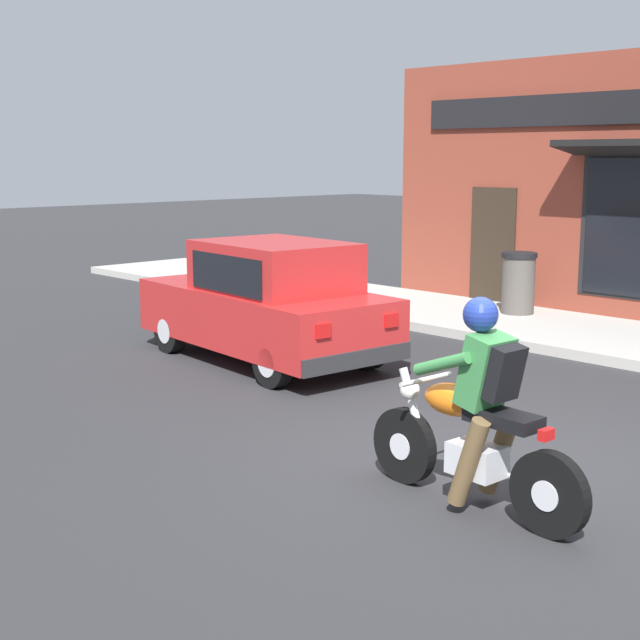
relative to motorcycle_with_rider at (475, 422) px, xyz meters
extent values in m
plane|color=#2B2B2D|center=(0.85, 0.37, -0.68)|extent=(80.00, 80.00, 0.00)
cube|color=#ADAAA3|center=(6.29, 3.37, -0.61)|extent=(2.60, 22.00, 0.14)
cube|color=#2D2319|center=(7.57, 5.20, 0.37)|extent=(0.04, 0.90, 2.10)
cylinder|color=black|center=(0.04, 0.72, -0.37)|extent=(0.14, 0.62, 0.62)
cylinder|color=silver|center=(0.04, 0.72, -0.37)|extent=(0.13, 0.22, 0.22)
cylinder|color=black|center=(-0.04, -0.68, -0.37)|extent=(0.14, 0.62, 0.62)
cylinder|color=silver|center=(-0.04, -0.68, -0.37)|extent=(0.13, 0.22, 0.22)
cube|color=silver|center=(0.00, -0.03, -0.29)|extent=(0.30, 0.42, 0.24)
ellipsoid|color=orange|center=(0.01, 0.22, 0.12)|extent=(0.33, 0.54, 0.24)
cube|color=black|center=(-0.02, -0.26, 0.08)|extent=(0.29, 0.57, 0.10)
cylinder|color=silver|center=(0.04, 0.62, -0.05)|extent=(0.09, 0.33, 0.68)
cylinder|color=silver|center=(0.03, 0.50, 0.23)|extent=(0.56, 0.07, 0.04)
sphere|color=silver|center=(0.04, 0.67, 0.11)|extent=(0.16, 0.16, 0.16)
cylinder|color=silver|center=(0.13, -0.44, -0.39)|extent=(0.11, 0.55, 0.08)
cube|color=red|center=(-0.04, -0.63, 0.05)|extent=(0.12, 0.07, 0.08)
cylinder|color=brown|center=(-0.19, -0.09, -0.25)|extent=(0.16, 0.36, 0.71)
cylinder|color=brown|center=(0.17, -0.11, -0.25)|extent=(0.16, 0.36, 0.71)
cube|color=#387F42|center=(-0.01, -0.08, 0.40)|extent=(0.36, 0.35, 0.57)
cylinder|color=#387F42|center=(-0.19, 0.17, 0.44)|extent=(0.12, 0.52, 0.26)
cylinder|color=#387F42|center=(0.21, 0.15, 0.44)|extent=(0.12, 0.52, 0.26)
sphere|color=navy|center=(0.00, -0.02, 0.81)|extent=(0.26, 0.26, 0.26)
cube|color=black|center=(-0.02, -0.24, 0.42)|extent=(0.29, 0.26, 0.42)
cylinder|color=black|center=(1.48, 6.13, -0.38)|extent=(0.24, 0.61, 0.60)
cylinder|color=silver|center=(1.48, 6.13, -0.38)|extent=(0.23, 0.35, 0.33)
cylinder|color=black|center=(2.92, 5.99, -0.38)|extent=(0.24, 0.61, 0.60)
cylinder|color=silver|center=(2.92, 5.99, -0.38)|extent=(0.23, 0.35, 0.33)
cylinder|color=black|center=(1.25, 3.74, -0.38)|extent=(0.24, 0.61, 0.60)
cylinder|color=silver|center=(1.25, 3.74, -0.38)|extent=(0.23, 0.35, 0.33)
cylinder|color=black|center=(2.68, 3.60, -0.38)|extent=(0.24, 0.61, 0.60)
cylinder|color=silver|center=(2.68, 3.60, -0.38)|extent=(0.23, 0.35, 0.33)
cube|color=red|center=(2.08, 4.87, -0.08)|extent=(1.99, 3.84, 0.70)
cube|color=red|center=(2.06, 4.62, 0.56)|extent=(1.62, 2.03, 0.66)
cube|color=black|center=(2.14, 5.49, 0.51)|extent=(1.35, 0.48, 0.51)
cube|color=black|center=(1.34, 4.69, 0.54)|extent=(0.18, 1.52, 0.46)
cube|color=black|center=(2.78, 4.55, 0.54)|extent=(0.18, 1.52, 0.46)
cube|color=silver|center=(1.76, 6.77, 0.04)|extent=(0.24, 0.06, 0.14)
cube|color=red|center=(1.40, 3.07, 0.06)|extent=(0.20, 0.06, 0.16)
cube|color=silver|center=(2.77, 6.67, 0.04)|extent=(0.24, 0.06, 0.14)
cube|color=red|center=(2.41, 2.97, 0.06)|extent=(0.20, 0.06, 0.16)
cube|color=#28282B|center=(2.26, 6.69, -0.33)|extent=(1.61, 0.28, 0.20)
cube|color=#28282B|center=(1.91, 3.05, -0.33)|extent=(1.61, 0.28, 0.20)
cylinder|color=#514C47|center=(6.81, 4.15, -0.09)|extent=(0.52, 0.52, 0.90)
cylinder|color=black|center=(6.81, 4.15, 0.40)|extent=(0.56, 0.56, 0.08)
camera|label=1|loc=(-5.26, -3.79, 1.94)|focal=50.00mm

